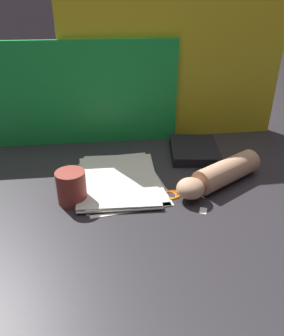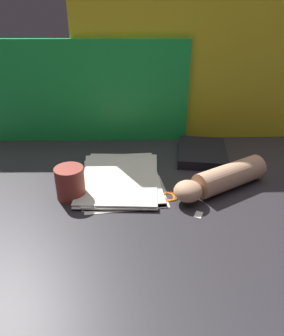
% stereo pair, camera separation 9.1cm
% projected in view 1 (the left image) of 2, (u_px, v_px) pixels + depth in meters
% --- Properties ---
extents(ground_plane, '(6.00, 6.00, 0.00)m').
position_uv_depth(ground_plane, '(148.00, 184.00, 0.96)').
color(ground_plane, '#2D2B30').
extents(backdrop_panel_left, '(0.76, 0.07, 0.36)m').
position_uv_depth(backdrop_panel_left, '(69.00, 95.00, 1.14)').
color(backdrop_panel_left, green).
rests_on(backdrop_panel_left, ground_plane).
extents(backdrop_panel_center, '(0.79, 0.06, 0.57)m').
position_uv_depth(backdrop_panel_center, '(174.00, 60.00, 1.15)').
color(backdrop_panel_center, yellow).
rests_on(backdrop_panel_center, ground_plane).
extents(paper_stack, '(0.26, 0.33, 0.02)m').
position_uv_depth(paper_stack, '(120.00, 180.00, 0.96)').
color(paper_stack, white).
rests_on(paper_stack, ground_plane).
extents(book_closed, '(0.20, 0.23, 0.03)m').
position_uv_depth(book_closed, '(194.00, 150.00, 1.13)').
color(book_closed, black).
rests_on(book_closed, ground_plane).
extents(scissors, '(0.09, 0.14, 0.01)m').
position_uv_depth(scissors, '(167.00, 190.00, 0.92)').
color(scissors, silver).
rests_on(scissors, ground_plane).
extents(hand_forearm, '(0.30, 0.21, 0.07)m').
position_uv_depth(hand_forearm, '(220.00, 175.00, 0.93)').
color(hand_forearm, tan).
rests_on(hand_forearm, ground_plane).
extents(paper_scrap_near, '(0.01, 0.03, 0.00)m').
position_uv_depth(paper_scrap_near, '(148.00, 207.00, 0.85)').
color(paper_scrap_near, white).
rests_on(paper_scrap_near, ground_plane).
extents(paper_scrap_mid, '(0.03, 0.03, 0.00)m').
position_uv_depth(paper_scrap_mid, '(203.00, 211.00, 0.84)').
color(paper_scrap_mid, white).
rests_on(paper_scrap_mid, ground_plane).
extents(mug, '(0.08, 0.08, 0.09)m').
position_uv_depth(mug, '(71.00, 187.00, 0.86)').
color(mug, '#99382D').
rests_on(mug, ground_plane).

